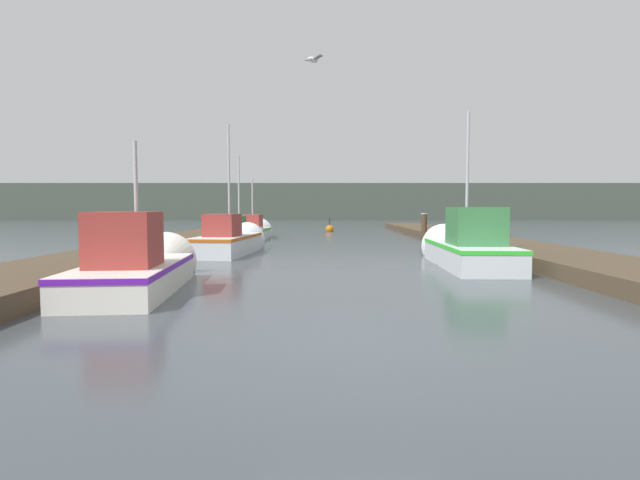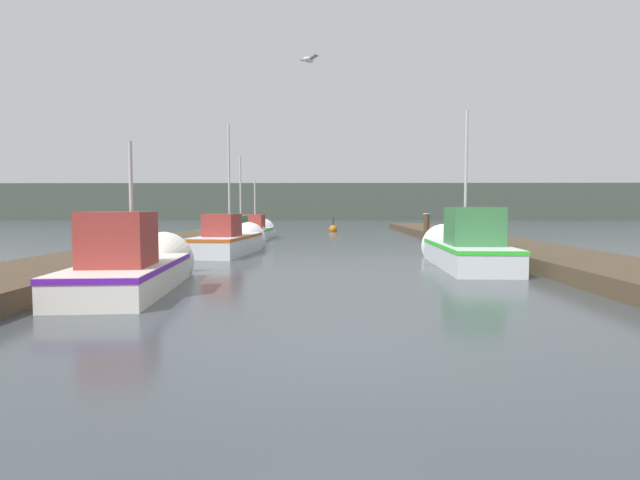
{
  "view_description": "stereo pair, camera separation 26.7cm",
  "coord_description": "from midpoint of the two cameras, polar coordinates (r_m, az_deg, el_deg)",
  "views": [
    {
      "loc": [
        -0.43,
        -5.77,
        1.66
      ],
      "look_at": [
        -0.41,
        11.33,
        0.56
      ],
      "focal_mm": 28.0,
      "sensor_mm": 36.0,
      "label": 1
    },
    {
      "loc": [
        -0.16,
        -5.77,
        1.66
      ],
      "look_at": [
        -0.41,
        11.33,
        0.56
      ],
      "focal_mm": 28.0,
      "sensor_mm": 36.0,
      "label": 2
    }
  ],
  "objects": [
    {
      "name": "seagull_lead",
      "position": [
        11.95,
        -1.56,
        19.92
      ],
      "size": [
        0.47,
        0.47,
        0.12
      ],
      "rotation": [
        0.0,
        0.0,
        5.49
      ],
      "color": "white"
    },
    {
      "name": "mooring_piling_2",
      "position": [
        26.23,
        11.47,
        1.51
      ],
      "size": [
        0.34,
        0.34,
        1.38
      ],
      "color": "#473523",
      "rests_on": "ground_plane"
    },
    {
      "name": "ground_plane",
      "position": [
        6.01,
        2.85,
        -12.36
      ],
      "size": [
        200.0,
        200.0,
        0.0
      ],
      "color": "#3D4449"
    },
    {
      "name": "fishing_boat_1",
      "position": [
        15.11,
        15.63,
        -0.78
      ],
      "size": [
        1.84,
        5.93,
        4.84
      ],
      "rotation": [
        0.0,
        0.0,
        -0.04
      ],
      "color": "silver",
      "rests_on": "ground_plane"
    },
    {
      "name": "distant_shore_ridge",
      "position": [
        74.9,
        0.17,
        4.33
      ],
      "size": [
        120.0,
        16.0,
        4.99
      ],
      "color": "#424C42",
      "rests_on": "ground_plane"
    },
    {
      "name": "fishing_boat_4",
      "position": [
        27.48,
        -7.98,
        1.06
      ],
      "size": [
        1.73,
        4.92,
        3.72
      ],
      "rotation": [
        0.0,
        0.0,
        -0.02
      ],
      "color": "silver",
      "rests_on": "ground_plane"
    },
    {
      "name": "fishing_boat_2",
      "position": [
        18.65,
        -10.61,
        -0.04
      ],
      "size": [
        2.0,
        5.47,
        5.05
      ],
      "rotation": [
        0.0,
        0.0,
        -0.09
      ],
      "color": "silver",
      "rests_on": "ground_plane"
    },
    {
      "name": "mooring_piling_0",
      "position": [
        27.4,
        -9.96,
        1.26
      ],
      "size": [
        0.23,
        0.23,
        1.04
      ],
      "color": "#473523",
      "rests_on": "ground_plane"
    },
    {
      "name": "fishing_boat_3",
      "position": [
        23.45,
        -9.41,
        0.46
      ],
      "size": [
        1.72,
        6.17,
        4.41
      ],
      "rotation": [
        0.0,
        0.0,
        -0.07
      ],
      "color": "silver",
      "rests_on": "ground_plane"
    },
    {
      "name": "dock_right",
      "position": [
        22.84,
        17.11,
        -0.15
      ],
      "size": [
        2.85,
        40.0,
        0.39
      ],
      "color": "#4C3D2B",
      "rests_on": "ground_plane"
    },
    {
      "name": "dock_left",
      "position": [
        22.67,
        -15.79,
        -0.16
      ],
      "size": [
        2.85,
        40.0,
        0.39
      ],
      "color": "#4C3D2B",
      "rests_on": "ground_plane"
    },
    {
      "name": "mooring_piling_1",
      "position": [
        12.39,
        -22.57,
        -0.95
      ],
      "size": [
        0.33,
        0.33,
        1.43
      ],
      "color": "#473523",
      "rests_on": "ground_plane"
    },
    {
      "name": "fishing_boat_0",
      "position": [
        11.03,
        -20.53,
        -2.82
      ],
      "size": [
        2.03,
        5.24,
        3.47
      ],
      "rotation": [
        0.0,
        0.0,
        0.09
      ],
      "color": "silver",
      "rests_on": "ground_plane"
    },
    {
      "name": "channel_buoy",
      "position": [
        35.22,
        0.84,
        1.26
      ],
      "size": [
        0.59,
        0.59,
        1.09
      ],
      "color": "#BF6513",
      "rests_on": "ground_plane"
    }
  ]
}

